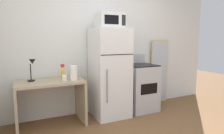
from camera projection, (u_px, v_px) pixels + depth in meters
name	position (u px, v px, depth m)	size (l,w,h in m)	color
wall_back_white	(107.00, 45.00, 3.96)	(5.00, 0.10, 2.60)	silver
desk	(50.00, 95.00, 3.22)	(1.06, 0.61, 0.75)	tan
desk_lamp	(32.00, 66.00, 3.11)	(0.14, 0.12, 0.35)	black
spray_bottle	(63.00, 73.00, 3.33)	(0.06, 0.06, 0.25)	yellow
coffee_mug	(64.00, 78.00, 3.18)	(0.08, 0.08, 0.10)	white
paper_towel_roll	(74.00, 73.00, 3.23)	(0.11, 0.11, 0.24)	white
refrigerator	(110.00, 73.00, 3.62)	(0.62, 0.66, 1.61)	white
microwave	(110.00, 21.00, 3.48)	(0.46, 0.35, 0.26)	silver
oven_range	(140.00, 87.00, 3.98)	(0.57, 0.61, 1.10)	#B7B7BC
leaning_mirror	(159.00, 71.00, 4.47)	(0.44, 0.03, 1.40)	#C6B793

